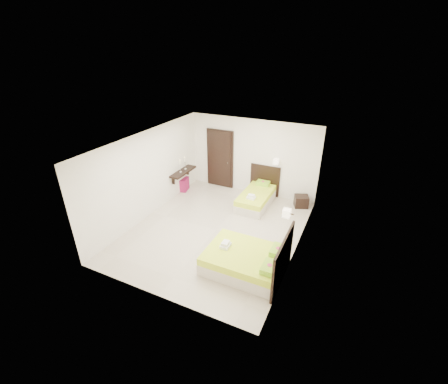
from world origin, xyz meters
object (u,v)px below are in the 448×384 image
at_px(bed_double, 248,260).
at_px(ottoman, 181,184).
at_px(bed_single, 257,197).
at_px(nightstand, 301,201).

xyz_separation_m(bed_double, ottoman, (-3.73, 2.95, -0.05)).
bearing_deg(bed_double, ottoman, 141.65).
relative_size(bed_single, bed_double, 0.95).
xyz_separation_m(bed_double, nightstand, (0.46, 3.57, -0.08)).
bearing_deg(bed_single, bed_double, -73.81).
bearing_deg(nightstand, bed_double, -119.32).
relative_size(bed_single, nightstand, 4.08).
xyz_separation_m(nightstand, ottoman, (-4.19, -0.62, 0.04)).
bearing_deg(ottoman, bed_single, 3.58).
height_order(bed_single, nightstand, bed_single).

